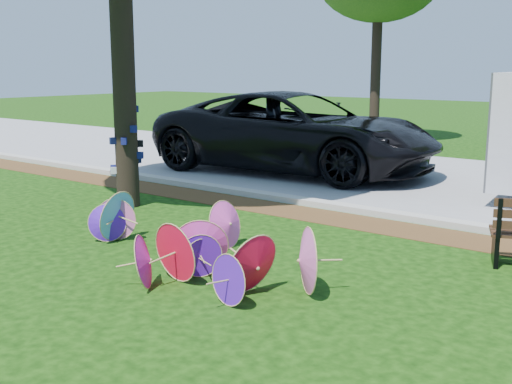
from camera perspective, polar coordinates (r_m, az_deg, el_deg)
ground at (r=8.54m, az=-11.02°, el=-7.61°), size 90.00×90.00×0.00m
mulch_strip at (r=11.86m, az=5.48°, el=-2.11°), size 90.00×1.00×0.01m
curb at (r=12.43m, az=7.21°, el=-1.27°), size 90.00×0.30×0.12m
street at (r=16.10m, az=14.74°, el=1.09°), size 90.00×8.00×0.01m
parasol_pile at (r=8.71m, az=-5.75°, el=-4.53°), size 4.40×2.68×0.84m
black_van at (r=16.62m, az=3.50°, el=5.32°), size 7.67×4.02×2.06m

